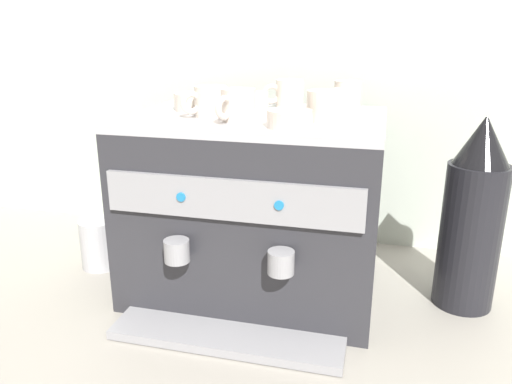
# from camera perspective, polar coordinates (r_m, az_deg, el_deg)

# --- Properties ---
(ground_plane) EXTENTS (4.00, 4.00, 0.00)m
(ground_plane) POSITION_cam_1_polar(r_m,az_deg,el_deg) (1.37, 0.00, -10.55)
(ground_plane) COLOR #9E998E
(tiled_backsplash_wall) EXTENTS (2.80, 0.03, 1.17)m
(tiled_backsplash_wall) POSITION_cam_1_polar(r_m,az_deg,el_deg) (1.58, 3.55, 15.43)
(tiled_backsplash_wall) COLOR silver
(tiled_backsplash_wall) RESTS_ON ground_plane
(espresso_machine) EXTENTS (0.61, 0.54, 0.46)m
(espresso_machine) POSITION_cam_1_polar(r_m,az_deg,el_deg) (1.27, -0.05, -1.60)
(espresso_machine) COLOR #2D2D33
(espresso_machine) RESTS_ON ground_plane
(ceramic_cup_0) EXTENTS (0.07, 0.10, 0.08)m
(ceramic_cup_0) POSITION_cam_1_polar(r_m,az_deg,el_deg) (1.25, 10.22, 10.55)
(ceramic_cup_0) COLOR beige
(ceramic_cup_0) RESTS_ON espresso_machine
(ceramic_cup_1) EXTENTS (0.10, 0.10, 0.07)m
(ceramic_cup_1) POSITION_cam_1_polar(r_m,az_deg,el_deg) (1.20, -5.33, 10.22)
(ceramic_cup_1) COLOR beige
(ceramic_cup_1) RESTS_ON espresso_machine
(ceramic_cup_2) EXTENTS (0.11, 0.07, 0.07)m
(ceramic_cup_2) POSITION_cam_1_polar(r_m,az_deg,el_deg) (1.35, 3.67, 11.13)
(ceramic_cup_2) COLOR beige
(ceramic_cup_2) RESTS_ON espresso_machine
(ceramic_cup_3) EXTENTS (0.08, 0.12, 0.07)m
(ceramic_cup_3) POSITION_cam_1_polar(r_m,az_deg,el_deg) (1.14, 7.96, 9.67)
(ceramic_cup_3) COLOR beige
(ceramic_cup_3) RESTS_ON espresso_machine
(ceramic_cup_4) EXTENTS (0.08, 0.11, 0.07)m
(ceramic_cup_4) POSITION_cam_1_polar(r_m,az_deg,el_deg) (1.13, -2.15, 9.85)
(ceramic_cup_4) COLOR beige
(ceramic_cup_4) RESTS_ON espresso_machine
(ceramic_bowl_0) EXTENTS (0.11, 0.11, 0.04)m
(ceramic_bowl_0) POSITION_cam_1_polar(r_m,az_deg,el_deg) (1.30, -6.84, 10.15)
(ceramic_bowl_0) COLOR beige
(ceramic_bowl_0) RESTS_ON espresso_machine
(ceramic_bowl_1) EXTENTS (0.10, 0.10, 0.04)m
(ceramic_bowl_1) POSITION_cam_1_polar(r_m,az_deg,el_deg) (1.30, -0.88, 10.26)
(ceramic_bowl_1) COLOR beige
(ceramic_bowl_1) RESTS_ON espresso_machine
(ceramic_bowl_2) EXTENTS (0.10, 0.10, 0.04)m
(ceramic_bowl_2) POSITION_cam_1_polar(r_m,az_deg,el_deg) (1.06, 3.82, 8.27)
(ceramic_bowl_2) COLOR beige
(ceramic_bowl_2) RESTS_ON espresso_machine
(coffee_grinder) EXTENTS (0.14, 0.14, 0.47)m
(coffee_grinder) POSITION_cam_1_polar(r_m,az_deg,el_deg) (1.30, 23.41, -2.77)
(coffee_grinder) COLOR black
(coffee_grinder) RESTS_ON ground_plane
(milk_pitcher) EXTENTS (0.10, 0.10, 0.14)m
(milk_pitcher) POSITION_cam_1_polar(r_m,az_deg,el_deg) (1.51, -17.47, -5.64)
(milk_pitcher) COLOR #B7B7BC
(milk_pitcher) RESTS_ON ground_plane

